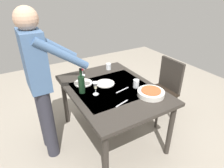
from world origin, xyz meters
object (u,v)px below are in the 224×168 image
chair_near (164,86)px  wine_glass_left (82,68)px  dinner_plate_near (105,83)px  dining_table (112,93)px  serving_bowl_pasta (151,93)px  water_cup_near_left (108,66)px  wine_bottle (82,84)px  water_cup_near_right (136,84)px  dinner_plate_far (83,83)px  person_server (40,80)px  wine_glass_right (95,86)px

chair_near → wine_glass_left: 1.20m
chair_near → dinner_plate_near: bearing=81.2°
dining_table → chair_near: (-0.01, -0.87, -0.14)m
chair_near → dinner_plate_near: (0.14, 0.90, 0.23)m
dining_table → serving_bowl_pasta: serving_bowl_pasta is taller
dining_table → water_cup_near_left: (0.50, -0.23, 0.12)m
wine_bottle → water_cup_near_left: (0.42, -0.58, -0.07)m
water_cup_near_right → dinner_plate_far: bearing=50.9°
water_cup_near_right → dinner_plate_near: bearing=46.7°
serving_bowl_pasta → dinner_plate_far: bearing=39.7°
wine_glass_left → water_cup_near_left: bearing=-88.9°
dinner_plate_near → dinner_plate_far: bearing=56.7°
chair_near → person_server: (0.21, 1.63, 0.43)m
serving_bowl_pasta → dinner_plate_near: bearing=31.9°
chair_near → wine_bottle: size_ratio=3.07×
chair_near → person_server: bearing=82.7°
wine_glass_left → water_cup_near_right: wine_glass_left is taller
person_server → dinner_plate_near: bearing=-95.3°
dinner_plate_near → serving_bowl_pasta: bearing=-148.1°
chair_near → wine_bottle: (0.09, 1.22, 0.33)m
dining_table → serving_bowl_pasta: (-0.37, -0.28, 0.11)m
person_server → wine_bottle: person_server is taller
dinner_plate_near → wine_bottle: bearing=98.9°
chair_near → water_cup_near_left: chair_near is taller
wine_glass_right → serving_bowl_pasta: 0.62m
dining_table → dinner_plate_far: 0.38m
water_cup_near_left → serving_bowl_pasta: 0.87m
wine_glass_left → person_server: bearing=116.7°
dining_table → serving_bowl_pasta: size_ratio=4.48×
wine_glass_left → dinner_plate_far: size_ratio=0.66×
water_cup_near_right → serving_bowl_pasta: (-0.23, -0.03, -0.02)m
chair_near → wine_glass_right: bearing=91.5°
chair_near → dinner_plate_far: 1.19m
wine_glass_right → water_cup_near_left: wine_glass_right is taller
wine_glass_right → person_server: bearing=65.6°
dining_table → serving_bowl_pasta: 0.48m
wine_glass_right → dinner_plate_near: wine_glass_right is taller
chair_near → water_cup_near_right: chair_near is taller
water_cup_near_right → serving_bowl_pasta: size_ratio=0.32×
dinner_plate_near → chair_near: bearing=-98.8°
wine_glass_left → water_cup_near_right: 0.76m
dining_table → wine_bottle: bearing=77.5°
water_cup_near_right → dinner_plate_far: water_cup_near_right is taller
person_server → water_cup_near_right: (-0.33, -1.01, -0.17)m
wine_glass_left → dining_table: bearing=-161.0°
chair_near → wine_glass_right: (-0.03, 1.11, 0.32)m
serving_bowl_pasta → wine_bottle: bearing=55.0°
water_cup_near_right → chair_near: bearing=-78.9°
chair_near → person_server: size_ratio=0.54×
wine_glass_left → dinner_plate_far: bearing=158.6°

